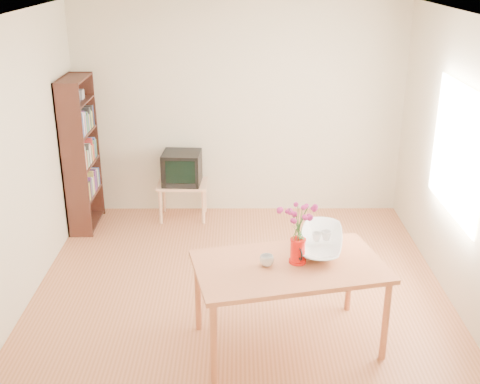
{
  "coord_description": "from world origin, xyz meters",
  "views": [
    {
      "loc": [
        -0.02,
        -4.92,
        3.06
      ],
      "look_at": [
        0.0,
        0.3,
        1.0
      ],
      "focal_mm": 45.0,
      "sensor_mm": 36.0,
      "label": 1
    }
  ],
  "objects_px": {
    "pitcher": "(298,252)",
    "bowl": "(322,219)",
    "mug": "(267,261)",
    "television": "(182,167)",
    "table": "(289,273)"
  },
  "relations": [
    {
      "from": "pitcher",
      "to": "television",
      "type": "relative_size",
      "value": 0.46
    },
    {
      "from": "bowl",
      "to": "television",
      "type": "relative_size",
      "value": 1.14
    },
    {
      "from": "table",
      "to": "bowl",
      "type": "bearing_deg",
      "value": 35.66
    },
    {
      "from": "mug",
      "to": "pitcher",
      "type": "bearing_deg",
      "value": -176.13
    },
    {
      "from": "pitcher",
      "to": "television",
      "type": "distance_m",
      "value": 2.85
    },
    {
      "from": "pitcher",
      "to": "mug",
      "type": "height_order",
      "value": "pitcher"
    },
    {
      "from": "table",
      "to": "mug",
      "type": "relative_size",
      "value": 14.74
    },
    {
      "from": "pitcher",
      "to": "mug",
      "type": "distance_m",
      "value": 0.26
    },
    {
      "from": "pitcher",
      "to": "bowl",
      "type": "relative_size",
      "value": 0.4
    },
    {
      "from": "table",
      "to": "television",
      "type": "bearing_deg",
      "value": 100.03
    },
    {
      "from": "pitcher",
      "to": "bowl",
      "type": "distance_m",
      "value": 0.4
    },
    {
      "from": "mug",
      "to": "television",
      "type": "bearing_deg",
      "value": -79.29
    },
    {
      "from": "bowl",
      "to": "mug",
      "type": "bearing_deg",
      "value": -144.14
    },
    {
      "from": "bowl",
      "to": "television",
      "type": "xyz_separation_m",
      "value": [
        -1.39,
        2.3,
        -0.34
      ]
    },
    {
      "from": "bowl",
      "to": "television",
      "type": "distance_m",
      "value": 2.71
    }
  ]
}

